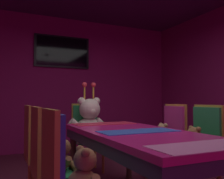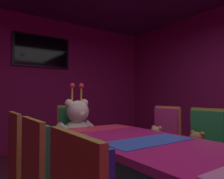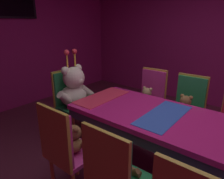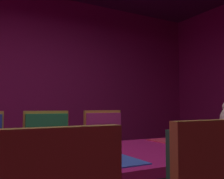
{
  "view_description": "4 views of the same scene",
  "coord_description": "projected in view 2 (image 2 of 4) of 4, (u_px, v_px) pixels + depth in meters",
  "views": [
    {
      "loc": [
        -1.23,
        -2.08,
        1.04
      ],
      "look_at": [
        -0.02,
        0.56,
        1.16
      ],
      "focal_mm": 40.31,
      "sensor_mm": 36.0,
      "label": 1
    },
    {
      "loc": [
        -1.26,
        -1.27,
        1.11
      ],
      "look_at": [
        0.06,
        0.63,
        1.19
      ],
      "focal_mm": 33.66,
      "sensor_mm": 36.0,
      "label": 2
    },
    {
      "loc": [
        -1.81,
        -0.78,
        1.65
      ],
      "look_at": [
        -0.1,
        0.61,
        0.92
      ],
      "focal_mm": 32.54,
      "sensor_mm": 36.0,
      "label": 3
    },
    {
      "loc": [
        1.41,
        -0.63,
        1.02
      ],
      "look_at": [
        -0.19,
        0.25,
        1.14
      ],
      "focal_mm": 41.25,
      "sensor_mm": 36.0,
      "label": 4
    }
  ],
  "objects": [
    {
      "name": "chair_left_2",
      "position": [
        24.0,
        160.0,
        1.72
      ],
      "size": [
        0.42,
        0.41,
        0.98
      ],
      "color": "#CC338C",
      "rests_on": "ground_plane"
    },
    {
      "name": "teddy_right_1",
      "position": [
        196.0,
        148.0,
        2.15
      ],
      "size": [
        0.24,
        0.32,
        0.3
      ],
      "rotation": [
        0.0,
        0.0,
        3.14
      ],
      "color": "olive",
      "rests_on": "chair_right_1"
    },
    {
      "name": "teddy_left_2",
      "position": [
        42.0,
        159.0,
        1.8
      ],
      "size": [
        0.23,
        0.3,
        0.28
      ],
      "color": "brown",
      "rests_on": "chair_left_2"
    },
    {
      "name": "king_teddy_bear",
      "position": [
        78.0,
        125.0,
        2.88
      ],
      "size": [
        0.66,
        0.51,
        0.84
      ],
      "rotation": [
        0.0,
        0.0,
        -1.57
      ],
      "color": "silver",
      "rests_on": "throne_chair"
    },
    {
      "name": "wall_back",
      "position": [
        40.0,
        83.0,
        4.41
      ],
      "size": [
        5.2,
        0.12,
        2.8
      ],
      "primitive_type": "cube",
      "color": "#8C1959",
      "rests_on": "ground_plane"
    },
    {
      "name": "wall_tv",
      "position": [
        42.0,
        51.0,
        4.35
      ],
      "size": [
        1.15,
        0.06,
        0.67
      ],
      "color": "black"
    },
    {
      "name": "teddy_right_2",
      "position": [
        156.0,
        139.0,
        2.64
      ],
      "size": [
        0.23,
        0.3,
        0.28
      ],
      "rotation": [
        0.0,
        0.0,
        3.14
      ],
      "color": "tan",
      "rests_on": "chair_right_2"
    },
    {
      "name": "throne_chair",
      "position": [
        73.0,
        132.0,
        3.02
      ],
      "size": [
        0.41,
        0.42,
        0.98
      ],
      "rotation": [
        0.0,
        0.0,
        -1.57
      ],
      "color": "#268C4C",
      "rests_on": "ground_plane"
    },
    {
      "name": "chair_right_2",
      "position": [
        164.0,
        136.0,
        2.72
      ],
      "size": [
        0.42,
        0.41,
        0.98
      ],
      "rotation": [
        0.0,
        0.0,
        3.14
      ],
      "color": "#CC338C",
      "rests_on": "ground_plane"
    },
    {
      "name": "chair_right_1",
      "position": [
        205.0,
        145.0,
        2.24
      ],
      "size": [
        0.42,
        0.41,
        0.98
      ],
      "rotation": [
        0.0,
        0.0,
        3.14
      ],
      "color": "#268C4C",
      "rests_on": "ground_plane"
    },
    {
      "name": "banquet_table",
      "position": [
        149.0,
        152.0,
        1.75
      ],
      "size": [
        0.9,
        2.02,
        0.75
      ],
      "color": "#C61E72",
      "rests_on": "ground_plane"
    }
  ]
}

